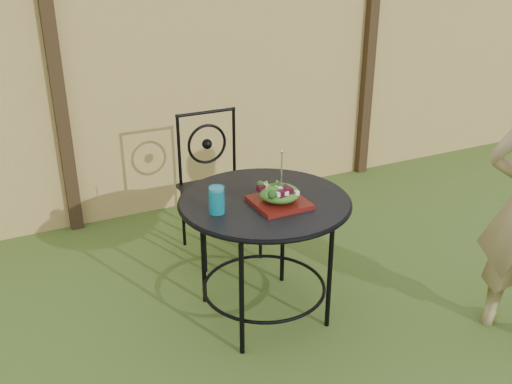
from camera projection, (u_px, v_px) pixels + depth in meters
ground at (398, 341)px, 3.07m from camera, size 60.00×60.00×0.00m
fence at (230, 84)px, 4.49m from camera, size 8.00×0.12×1.90m
patio_table at (265, 222)px, 3.07m from camera, size 0.92×0.92×0.72m
patio_chair at (217, 181)px, 3.81m from camera, size 0.46×0.46×0.95m
salad_plate at (279, 202)px, 2.95m from camera, size 0.27×0.27×0.02m
salad at (279, 193)px, 2.92m from camera, size 0.21×0.21×0.08m
fork at (282, 169)px, 2.88m from camera, size 0.01×0.01×0.18m
drinking_glass at (217, 200)px, 2.83m from camera, size 0.08×0.08×0.14m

